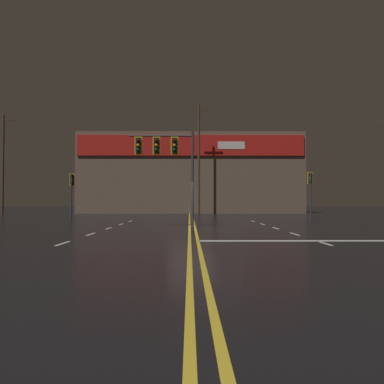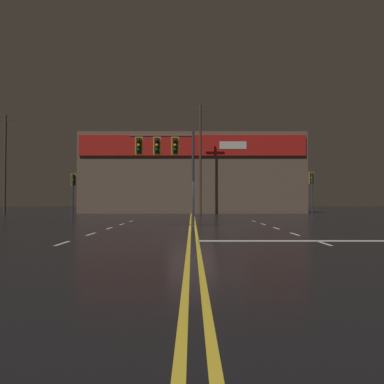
{
  "view_description": "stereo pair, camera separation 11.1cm",
  "coord_description": "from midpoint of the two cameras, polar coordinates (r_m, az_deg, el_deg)",
  "views": [
    {
      "loc": [
        -0.15,
        -19.91,
        1.41
      ],
      "look_at": [
        0.0,
        2.66,
        2.0
      ],
      "focal_mm": 35.0,
      "sensor_mm": 36.0,
      "label": 1
    },
    {
      "loc": [
        -0.04,
        -19.91,
        1.41
      ],
      "look_at": [
        0.0,
        2.66,
        2.0
      ],
      "focal_mm": 35.0,
      "sensor_mm": 36.0,
      "label": 2
    }
  ],
  "objects": [
    {
      "name": "road_markings",
      "position": [
        18.86,
        2.28,
        -5.77
      ],
      "size": [
        13.2,
        60.0,
        0.01
      ],
      "color": "gold",
      "rests_on": "ground"
    },
    {
      "name": "building_backdrop",
      "position": [
        49.44,
        -0.28,
        2.59
      ],
      "size": [
        27.52,
        10.23,
        9.83
      ],
      "color": "brown",
      "rests_on": "ground"
    },
    {
      "name": "traffic_signal_median",
      "position": [
        20.72,
        -4.29,
        6.03
      ],
      "size": [
        3.55,
        0.36,
        5.29
      ],
      "color": "#38383D",
      "rests_on": "ground"
    },
    {
      "name": "utility_pole_row",
      "position": [
        42.02,
        0.22,
        4.62
      ],
      "size": [
        45.62,
        0.26,
        12.32
      ],
      "color": "#4C3828",
      "rests_on": "ground"
    },
    {
      "name": "traffic_signal_corner_northeast",
      "position": [
        31.92,
        17.47,
        1.12
      ],
      "size": [
        0.42,
        0.36,
        3.84
      ],
      "color": "#38383D",
      "rests_on": "ground"
    },
    {
      "name": "ground_plane",
      "position": [
        19.96,
        -0.11,
        -5.55
      ],
      "size": [
        200.0,
        200.0,
        0.0
      ],
      "primitive_type": "plane",
      "color": "black"
    },
    {
      "name": "traffic_signal_corner_northwest",
      "position": [
        31.51,
        -17.95,
        0.94
      ],
      "size": [
        0.42,
        0.36,
        3.68
      ],
      "color": "#38383D",
      "rests_on": "ground"
    }
  ]
}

